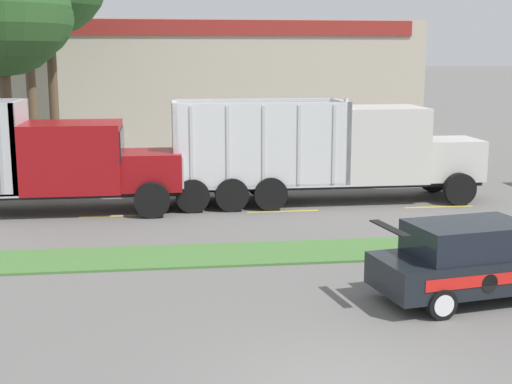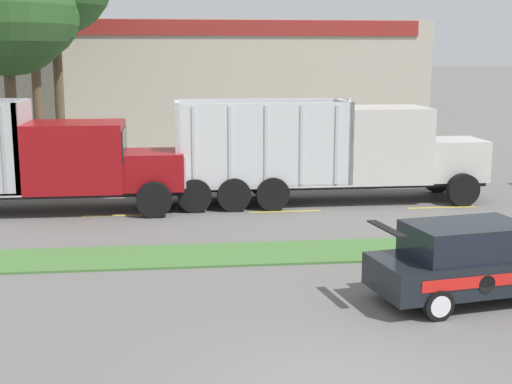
% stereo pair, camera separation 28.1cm
% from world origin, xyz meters
% --- Properties ---
extents(grass_verge, '(120.00, 2.09, 0.06)m').
position_xyz_m(grass_verge, '(0.00, 7.76, 0.03)').
color(grass_verge, '#477538').
rests_on(grass_verge, ground_plane).
extents(centre_line_3, '(2.40, 0.14, 0.01)m').
position_xyz_m(centre_line_3, '(-4.16, 12.81, 0.00)').
color(centre_line_3, yellow).
rests_on(centre_line_3, ground_plane).
extents(centre_line_4, '(2.40, 0.14, 0.01)m').
position_xyz_m(centre_line_4, '(1.24, 12.81, 0.00)').
color(centre_line_4, yellow).
rests_on(centre_line_4, ground_plane).
extents(centre_line_5, '(2.40, 0.14, 0.01)m').
position_xyz_m(centre_line_5, '(6.64, 12.81, 0.00)').
color(centre_line_5, yellow).
rests_on(centre_line_5, ground_plane).
extents(dump_truck_lead, '(10.90, 2.73, 3.68)m').
position_xyz_m(dump_truck_lead, '(3.97, 14.23, 1.71)').
color(dump_truck_lead, black).
rests_on(dump_truck_lead, ground_plane).
extents(dump_truck_mid, '(11.38, 2.78, 3.67)m').
position_xyz_m(dump_truck_mid, '(-6.92, 13.63, 1.63)').
color(dump_truck_mid, black).
rests_on(dump_truck_mid, ground_plane).
extents(rally_car, '(4.66, 2.48, 1.71)m').
position_xyz_m(rally_car, '(3.81, 3.78, 0.85)').
color(rally_car, black).
rests_on(rally_car, ground_plane).
extents(store_building_backdrop, '(35.33, 12.10, 6.95)m').
position_xyz_m(store_building_backdrop, '(-5.93, 34.14, 3.48)').
color(store_building_backdrop, '#BCB29E').
rests_on(store_building_backdrop, ground_plane).
extents(tree_behind_left, '(4.07, 4.07, 9.92)m').
position_xyz_m(tree_behind_left, '(-8.34, 22.70, 7.24)').
color(tree_behind_left, brown).
rests_on(tree_behind_left, ground_plane).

